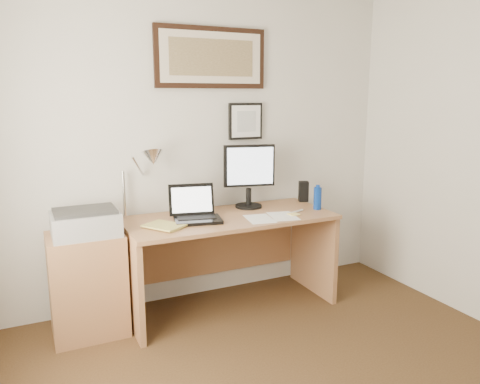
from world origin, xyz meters
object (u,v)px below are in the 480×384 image
book (155,229)px  laptop (196,213)px  lcd_monitor (249,173)px  side_cabinet (88,284)px  water_bottle (318,198)px  desk (226,242)px  printer (86,223)px

book → laptop: (0.35, 0.15, 0.05)m
book → lcd_monitor: (0.89, 0.34, 0.28)m
side_cabinet → water_bottle: (1.81, -0.15, 0.48)m
side_cabinet → desk: desk is taller
laptop → side_cabinet: bearing=176.7°
water_bottle → printer: size_ratio=0.41×
desk → printer: (-1.06, -0.06, 0.30)m
side_cabinet → laptop: laptop is taller
side_cabinet → lcd_monitor: (1.33, 0.14, 0.68)m
side_cabinet → lcd_monitor: size_ratio=1.40×
lcd_monitor → book: bearing=-159.3°
laptop → printer: 0.78m
water_bottle → desk: water_bottle is taller
side_cabinet → printer: 0.45m
side_cabinet → desk: (1.07, 0.04, 0.15)m
water_bottle → lcd_monitor: bearing=148.8°
water_bottle → printer: bearing=176.1°
water_bottle → desk: (-0.74, 0.18, -0.33)m
laptop → lcd_monitor: bearing=19.1°
desk → book: bearing=-159.8°
side_cabinet → desk: bearing=1.9°
desk → side_cabinet: bearing=-178.1°
side_cabinet → desk: size_ratio=0.46×
book → printer: bearing=158.6°
desk → lcd_monitor: lcd_monitor is taller
water_bottle → laptop: size_ratio=0.47×
printer → book: bearing=-21.4°
side_cabinet → book: bearing=-23.8°
lcd_monitor → printer: (-1.32, -0.17, -0.22)m
book → lcd_monitor: 0.99m
side_cabinet → water_bottle: 1.88m
laptop → printer: (-0.78, 0.02, 0.01)m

